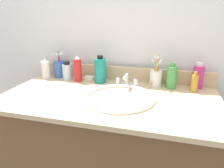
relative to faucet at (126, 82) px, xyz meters
The scene contains 16 objects.
vanity_cabinet 0.45m from the faucet, 109.52° to the right, with size 1.12×0.56×0.71m, color brown.
countertop 0.19m from the faucet, 109.52° to the right, with size 1.17×0.61×0.02m, color #D1B284.
backsplash 0.14m from the faucet, 117.43° to the left, with size 1.17×0.02×0.09m, color #D1B284.
back_wall 0.22m from the faucet, 108.85° to the left, with size 2.27×0.04×1.30m, color white.
sink_basin 0.20m from the faucet, 90.00° to the right, with size 0.38×0.38×0.11m.
faucet is the anchor object (origin of this frame).
bottle_oil_amber 0.39m from the faucet, ahead, with size 0.04×0.04×0.12m.
bottle_toner_green 0.27m from the faucet, ahead, with size 0.06×0.06×0.15m.
bottle_lotion_white 0.56m from the faucet, behind, with size 0.06×0.06×0.14m.
bottle_spray_red 0.33m from the faucet, behind, with size 0.05×0.05×0.17m.
bottle_gel_clear 0.41m from the faucet, behind, with size 0.06×0.06×0.12m.
bottle_soap_pink 0.42m from the faucet, 12.09° to the left, with size 0.06×0.06×0.15m.
bottle_mouthwash_teal 0.19m from the faucet, 167.90° to the left, with size 0.07×0.07×0.17m.
cup_blue_plastic 0.49m from the faucet, behind, with size 0.08×0.09×0.18m.
cup_white_ceramic 0.18m from the faucet, 16.58° to the left, with size 0.07×0.08×0.19m.
soap_bar 0.27m from the faucet, 166.27° to the left, with size 0.06×0.04×0.02m, color white.
Camera 1 is at (0.29, -1.00, 1.16)m, focal length 33.55 mm.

